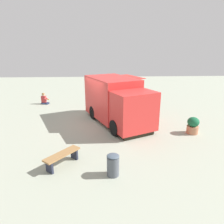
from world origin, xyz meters
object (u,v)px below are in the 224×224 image
Objects in this scene: food_truck at (117,102)px; planter_flowering_far at (193,125)px; trash_bin at (113,165)px; person_customer at (44,99)px; planter_flowering_near at (141,101)px; plaza_bench at (62,156)px.

planter_flowering_far is at bearing 64.42° from food_truck.
planter_flowering_far is at bearing 128.52° from trash_bin.
food_truck is 7.05m from person_customer.
person_customer is 1.13× the size of trash_bin.
trash_bin is (8.85, -2.67, 0.04)m from planter_flowering_near.
plaza_bench is 1.77× the size of trash_bin.
plaza_bench is (8.13, -4.51, 0.00)m from planter_flowering_near.
plaza_bench is (8.96, 3.03, 0.01)m from person_customer.
planter_flowering_far is at bearing 16.50° from planter_flowering_near.
planter_flowering_near is 0.92× the size of trash_bin.
trash_bin reaches higher than plaza_bench.
trash_bin reaches higher than planter_flowering_near.
person_customer is 1.22× the size of planter_flowering_near.
person_customer is at bearing -96.23° from planter_flowering_near.
planter_flowering_far is 0.63× the size of plaza_bench.
plaza_bench is at bearing -29.03° from planter_flowering_near.
trash_bin is at bearing -5.60° from food_truck.
food_truck is 4.32m from planter_flowering_near.
person_customer reaches higher than plaza_bench.
food_truck reaches higher than planter_flowering_far.
planter_flowering_near is (-3.64, 2.16, -0.88)m from food_truck.
planter_flowering_near is at bearing -163.50° from planter_flowering_far.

